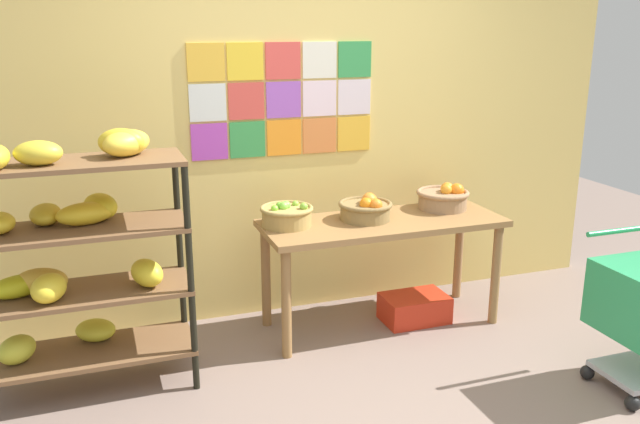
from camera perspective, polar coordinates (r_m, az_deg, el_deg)
The scene contains 7 objects.
back_wall_with_art at distance 4.43m, azimuth -1.52°, elevation 8.34°, with size 4.57×0.07×2.70m.
banana_shelf_unit at distance 3.67m, azimuth -20.20°, elevation -2.76°, with size 1.06×0.49×1.42m.
display_table at distance 4.29m, azimuth 5.37°, elevation -1.93°, with size 1.55×0.59×0.72m.
fruit_basket_back_left at distance 4.56m, azimuth 10.56°, elevation 1.22°, with size 0.35×0.35×0.17m.
fruit_basket_back_right at distance 4.24m, azimuth 3.99°, elevation 0.32°, with size 0.35×0.35×0.17m.
fruit_basket_left at distance 4.11m, azimuth -2.87°, elevation -0.23°, with size 0.33×0.33×0.15m.
produce_crate_under_table at distance 4.55m, azimuth 8.10°, elevation -8.16°, with size 0.43×0.28×0.18m, color red.
Camera 1 is at (-1.35, -2.50, 1.93)m, focal length 37.31 mm.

